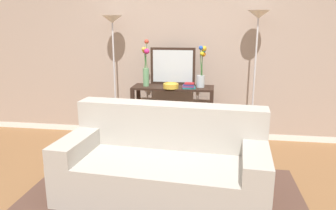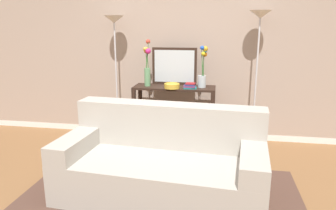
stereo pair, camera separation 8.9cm
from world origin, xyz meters
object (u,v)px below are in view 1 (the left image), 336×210
at_px(book_row_under_console, 154,139).
at_px(fruit_bowl, 171,86).
at_px(floor_lamp_right, 257,42).
at_px(console_table, 173,105).
at_px(vase_short_flowers, 201,71).
at_px(couch, 164,166).
at_px(vase_tall_flowers, 146,65).
at_px(floor_lamp_left, 113,44).
at_px(wall_mirror, 173,66).
at_px(book_stack, 189,86).

bearing_deg(book_row_under_console, fruit_bowl, -25.76).
bearing_deg(book_row_under_console, floor_lamp_right, 3.13).
distance_m(console_table, vase_short_flowers, 0.63).
relative_size(couch, vase_short_flowers, 3.61).
xyz_separation_m(couch, vase_tall_flowers, (-0.48, 1.40, 0.83)).
bearing_deg(fruit_bowl, floor_lamp_left, 166.54).
distance_m(console_table, wall_mirror, 0.56).
xyz_separation_m(wall_mirror, book_row_under_console, (-0.25, -0.17, -1.05)).
bearing_deg(floor_lamp_left, wall_mirror, 6.18).
bearing_deg(wall_mirror, console_table, -80.85).
bearing_deg(floor_lamp_left, vase_tall_flowers, -10.40).
height_order(floor_lamp_left, fruit_bowl, floor_lamp_left).
relative_size(wall_mirror, vase_short_flowers, 1.13).
bearing_deg(book_row_under_console, vase_short_flowers, 0.44).
bearing_deg(floor_lamp_left, couch, -57.07).
height_order(fruit_bowl, book_stack, book_stack).
relative_size(floor_lamp_right, book_row_under_console, 5.14).
bearing_deg(book_stack, fruit_bowl, -174.13).
xyz_separation_m(vase_short_flowers, book_row_under_console, (-0.67, -0.01, -1.02)).
xyz_separation_m(console_table, wall_mirror, (-0.03, 0.17, 0.53)).
bearing_deg(floor_lamp_right, book_row_under_console, -176.87).
xyz_separation_m(floor_lamp_right, book_row_under_console, (-1.38, -0.08, -1.40)).
relative_size(floor_lamp_left, book_row_under_console, 4.98).
distance_m(vase_tall_flowers, vase_short_flowers, 0.77).
bearing_deg(vase_tall_flowers, wall_mirror, 26.98).
relative_size(couch, book_row_under_console, 5.65).
relative_size(console_table, vase_short_flowers, 1.99).
bearing_deg(book_stack, console_table, 155.51).
height_order(couch, book_row_under_console, couch).
relative_size(couch, book_stack, 10.85).
height_order(wall_mirror, vase_tall_flowers, vase_tall_flowers).
distance_m(console_table, floor_lamp_right, 1.42).
relative_size(vase_tall_flowers, fruit_bowl, 3.06).
bearing_deg(floor_lamp_left, floor_lamp_right, 0.00).
distance_m(vase_short_flowers, book_stack, 0.28).
distance_m(floor_lamp_right, wall_mirror, 1.19).
bearing_deg(vase_short_flowers, couch, -101.42).
bearing_deg(wall_mirror, vase_tall_flowers, -153.02).
height_order(fruit_bowl, book_row_under_console, fruit_bowl).
bearing_deg(couch, vase_short_flowers, 78.58).
bearing_deg(book_stack, vase_short_flowers, 34.25).
bearing_deg(wall_mirror, book_row_under_console, -146.57).
bearing_deg(book_stack, floor_lamp_right, 11.58).
relative_size(console_table, wall_mirror, 1.77).
xyz_separation_m(console_table, book_stack, (0.23, -0.10, 0.30)).
xyz_separation_m(couch, book_stack, (0.13, 1.31, 0.57)).
bearing_deg(console_table, floor_lamp_left, 175.00).
distance_m(floor_lamp_left, floor_lamp_right, 1.97).
height_order(floor_lamp_left, book_row_under_console, floor_lamp_left).
xyz_separation_m(book_stack, book_row_under_console, (-0.51, 0.10, -0.82)).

